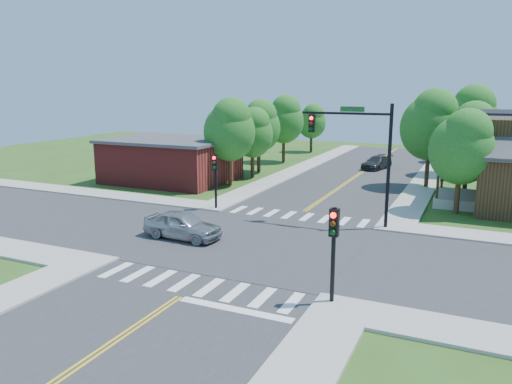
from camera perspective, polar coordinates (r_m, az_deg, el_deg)
The scene contains 25 objects.
ground at distance 26.36m, azimuth 0.21°, elevation -5.96°, with size 100.00×100.00×0.00m, color #324A17.
road_ns at distance 26.36m, azimuth 0.21°, elevation -5.92°, with size 10.00×90.00×0.04m, color #2D2D30.
road_ew at distance 26.36m, azimuth 0.21°, elevation -5.91°, with size 90.00×10.00×0.04m, color #2D2D30.
intersection_patch at distance 26.36m, azimuth 0.21°, elevation -5.96°, with size 10.20×10.20×0.06m, color #2D2D30.
sidewalk_nw at distance 47.37m, azimuth -9.42°, elevation 2.04°, with size 40.00×40.00×0.14m.
crosswalk_north at distance 31.88m, azimuth 4.80°, elevation -2.73°, with size 8.85×2.00×0.01m.
crosswalk_south at distance 21.19m, azimuth -6.81°, elevation -10.50°, with size 8.85×2.00×0.01m.
centerline at distance 26.35m, azimuth 0.21°, elevation -5.86°, with size 0.30×90.00×0.01m.
stop_bar at distance 18.97m, azimuth -2.40°, elevation -13.37°, with size 4.60×0.45×0.09m, color white.
signal_mast_ne at distance 29.35m, azimuth 11.79°, elevation 5.33°, with size 5.30×0.42×7.20m.
signal_pole_se at distance 18.69m, azimuth 8.86°, elevation -5.15°, with size 0.34×0.42×3.80m.
signal_pole_nw at distance 33.04m, azimuth -4.68°, elevation 2.43°, with size 0.34×0.42×3.80m.
building_nw at distance 44.05m, azimuth -9.64°, elevation 3.68°, with size 10.40×8.40×3.73m.
tree_e_a at distance 34.22m, azimuth 22.57°, elevation 4.95°, with size 4.02×3.82×6.83m.
tree_e_b at distance 40.94m, azimuth 23.31°, elevation 6.16°, with size 4.18×3.97×7.11m.
tree_e_c at distance 49.31m, azimuth 23.34°, elevation 7.94°, with size 4.92×4.67×8.36m.
tree_e_d at distance 58.19m, azimuth 23.53°, elevation 8.25°, with size 4.78×4.54×8.12m.
tree_w_a at distance 40.98m, azimuth -2.99°, elevation 7.29°, with size 4.29×4.08×7.30m.
tree_w_b at distance 47.38m, azimuth 0.39°, elevation 7.70°, with size 4.12×3.91×7.00m.
tree_w_c at distance 54.11m, azimuth 3.26°, elevation 8.43°, with size 4.29×4.08×7.30m.
tree_w_d at distance 63.04m, azimuth 6.43°, elevation 8.14°, with size 3.58×3.40×6.08m.
tree_house at distance 42.21m, azimuth 19.41°, elevation 7.42°, with size 4.72×4.48×8.02m.
tree_bldg at distance 44.85m, azimuth -0.34°, elevation 6.93°, with size 3.75×3.56×6.37m.
car_silver at distance 27.29m, azimuth -8.41°, elevation -3.82°, with size 4.49×2.00×1.50m, color #A9ABB0.
car_dgrey at distance 51.27m, azimuth 13.64°, elevation 3.25°, with size 2.80×4.68×1.27m, color #2A2C2F.
Camera 1 is at (10.30, -22.87, 8.12)m, focal length 35.00 mm.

